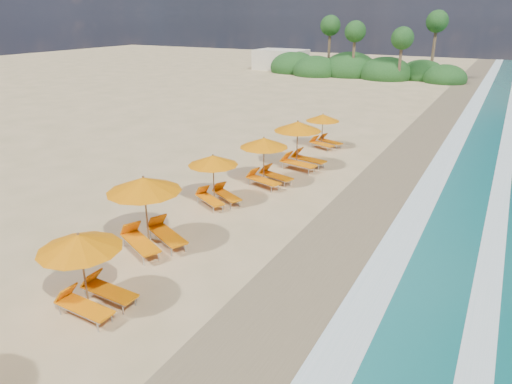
{
  "coord_description": "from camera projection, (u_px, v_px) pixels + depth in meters",
  "views": [
    {
      "loc": [
        8.09,
        -14.87,
        7.77
      ],
      "look_at": [
        0.0,
        0.0,
        1.2
      ],
      "focal_mm": 32.5,
      "sensor_mm": 36.0,
      "label": 1
    }
  ],
  "objects": [
    {
      "name": "ground",
      "position": [
        256.0,
        220.0,
        18.59
      ],
      "size": [
        160.0,
        160.0,
        0.0
      ],
      "primitive_type": "plane",
      "color": "tan",
      "rests_on": "ground"
    },
    {
      "name": "beach_building",
      "position": [
        281.0,
        60.0,
        67.19
      ],
      "size": [
        7.0,
        5.0,
        2.8
      ],
      "primitive_type": "cube",
      "color": "beige",
      "rests_on": "ground"
    },
    {
      "name": "station_1",
      "position": [
        87.0,
        268.0,
        12.59
      ],
      "size": [
        2.53,
        2.34,
        2.31
      ],
      "rotation": [
        0.0,
        0.0,
        -0.03
      ],
      "color": "olive",
      "rests_on": "ground"
    },
    {
      "name": "wet_sand",
      "position": [
        353.0,
        242.0,
        16.81
      ],
      "size": [
        4.0,
        160.0,
        0.01
      ],
      "primitive_type": "cube",
      "color": "#897352",
      "rests_on": "ground"
    },
    {
      "name": "station_4",
      "position": [
        267.0,
        158.0,
        21.98
      ],
      "size": [
        2.94,
        2.85,
        2.34
      ],
      "rotation": [
        0.0,
        0.0,
        -0.28
      ],
      "color": "olive",
      "rests_on": "ground"
    },
    {
      "name": "station_2",
      "position": [
        148.0,
        209.0,
        15.94
      ],
      "size": [
        3.44,
        3.42,
        2.62
      ],
      "rotation": [
        0.0,
        0.0,
        -0.43
      ],
      "color": "olive",
      "rests_on": "ground"
    },
    {
      "name": "station_5",
      "position": [
        300.0,
        142.0,
        24.34
      ],
      "size": [
        3.07,
        2.93,
        2.56
      ],
      "rotation": [
        0.0,
        0.0,
        -0.19
      ],
      "color": "olive",
      "rests_on": "ground"
    },
    {
      "name": "surf_foam",
      "position": [
        430.0,
        259.0,
        15.6
      ],
      "size": [
        4.0,
        160.0,
        0.01
      ],
      "color": "white",
      "rests_on": "ground"
    },
    {
      "name": "station_6",
      "position": [
        324.0,
        129.0,
        28.17
      ],
      "size": [
        2.68,
        2.63,
        2.09
      ],
      "rotation": [
        0.0,
        0.0,
        -0.35
      ],
      "color": "olive",
      "rests_on": "ground"
    },
    {
      "name": "station_3",
      "position": [
        215.0,
        177.0,
        19.78
      ],
      "size": [
        2.91,
        2.91,
        2.19
      ],
      "rotation": [
        0.0,
        0.0,
        -0.48
      ],
      "color": "olive",
      "rests_on": "ground"
    },
    {
      "name": "treeline",
      "position": [
        357.0,
        69.0,
        59.93
      ],
      "size": [
        25.8,
        8.8,
        9.74
      ],
      "color": "#163D14",
      "rests_on": "ground"
    }
  ]
}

